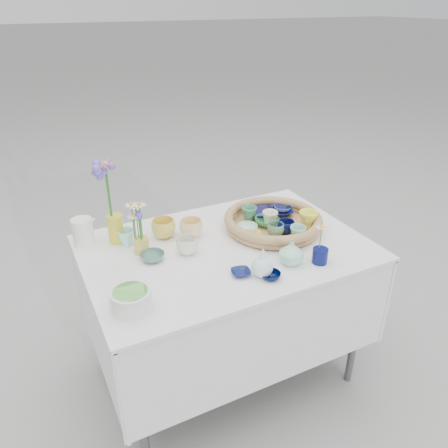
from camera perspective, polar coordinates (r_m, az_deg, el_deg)
name	(u,v)px	position (r m, az deg, el deg)	size (l,w,h in m)	color
ground	(226,370)	(2.46, 0.22, -18.53)	(80.00, 80.00, 0.00)	gray
display_table	(226,370)	(2.46, 0.22, -18.53)	(1.26, 0.86, 0.77)	white
wicker_tray	(273,222)	(2.13, 6.40, 0.29)	(0.47, 0.47, 0.08)	#9D7D49
tray_ceramic_0	(261,213)	(2.22, 4.89, 1.43)	(0.13, 0.13, 0.03)	#0B0643
tray_ceramic_1	(280,212)	(2.24, 7.35, 1.61)	(0.13, 0.13, 0.03)	#060832
tray_ceramic_2	(308,219)	(2.13, 10.91, 0.58)	(0.09, 0.09, 0.08)	#FCFB52
tray_ceramic_3	(267,221)	(2.13, 5.61, 0.35)	(0.12, 0.12, 0.04)	#4AA75F
tray_ceramic_4	(276,230)	(2.03, 6.75, -0.75)	(0.08, 0.08, 0.06)	#5D8B63
tray_ceramic_5	(247,228)	(2.07, 3.06, -0.56)	(0.10, 0.10, 0.03)	#A7D5C8
tray_ceramic_6	(249,213)	(2.17, 3.32, 1.40)	(0.07, 0.07, 0.07)	#A2D9BC
tray_ceramic_7	(270,218)	(2.13, 6.02, 0.76)	(0.08, 0.08, 0.07)	white
tray_ceramic_8	(283,208)	(2.29, 7.67, 2.06)	(0.09, 0.09, 0.03)	#6D96D3
tray_ceramic_9	(286,227)	(2.06, 8.12, -0.39)	(0.08, 0.08, 0.06)	#091044
tray_ceramic_10	(252,235)	(2.01, 3.72, -1.46)	(0.09, 0.09, 0.03)	#FDE169
tray_ceramic_11	(298,233)	(2.01, 9.61, -1.22)	(0.07, 0.07, 0.07)	#8FCEB8
tray_ceramic_12	(249,214)	(2.16, 3.31, 1.36)	(0.08, 0.08, 0.07)	#3E8461
loose_ceramic_0	(164,228)	(2.06, -7.90, -0.58)	(0.11, 0.11, 0.09)	#DBC14E
loose_ceramic_1	(191,228)	(2.05, -4.31, -0.57)	(0.11, 0.11, 0.08)	#F1D089
loose_ceramic_2	(152,257)	(1.90, -9.33, -4.23)	(0.10, 0.10, 0.03)	#477563
loose_ceramic_3	(187,246)	(1.92, -4.81, -2.82)	(0.10, 0.10, 0.08)	silver
loose_ceramic_4	(241,273)	(1.78, 2.21, -6.37)	(0.08, 0.08, 0.02)	#0F1A50
loose_ceramic_5	(126,237)	(2.03, -12.65, -1.69)	(0.08, 0.08, 0.07)	#A0EDE4
loose_ceramic_6	(271,275)	(1.77, 6.11, -6.70)	(0.08, 0.08, 0.03)	#000A32
fluted_bowl	(131,300)	(1.62, -12.02, -9.68)	(0.15, 0.15, 0.08)	silver
bud_vase_paleblue	(262,262)	(1.75, 5.04, -4.93)	(0.09, 0.09, 0.14)	white
bud_vase_seafoam	(291,252)	(1.85, 8.79, -3.65)	(0.11, 0.11, 0.11)	#9FDCC1
bud_vase_cobalt	(320,256)	(1.89, 12.43, -4.06)	(0.07, 0.07, 0.07)	#070D4D
single_daisy	(321,238)	(1.86, 12.50, -1.75)	(0.06, 0.06, 0.12)	silver
tall_vase_yellow	(116,229)	(2.05, -13.96, -0.59)	(0.07, 0.07, 0.13)	gold
gerbera	(109,190)	(1.98, -14.81, 4.29)	(0.10, 0.10, 0.26)	#FF6A00
hydrangea	(108,194)	(1.98, -14.92, 3.85)	(0.09, 0.09, 0.30)	#664CAA
white_pitcher	(83,232)	(2.07, -17.94, -0.96)	(0.13, 0.09, 0.12)	white
daisy_cup	(141,245)	(1.95, -10.73, -2.77)	(0.07, 0.07, 0.07)	gold
daisy_posy	(138,221)	(1.90, -11.13, 0.37)	(0.08, 0.08, 0.17)	white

